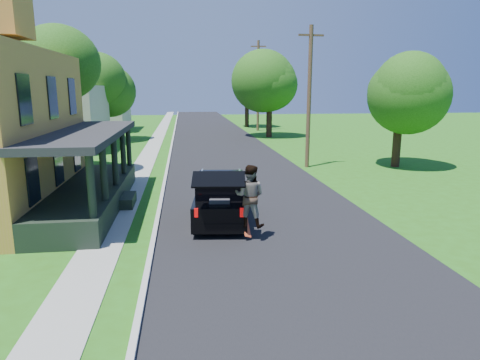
{
  "coord_description": "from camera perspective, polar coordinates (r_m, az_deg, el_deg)",
  "views": [
    {
      "loc": [
        -3.0,
        -11.53,
        4.73
      ],
      "look_at": [
        -1.09,
        3.0,
        1.6
      ],
      "focal_mm": 32.0,
      "sensor_mm": 36.0,
      "label": 1
    }
  ],
  "objects": [
    {
      "name": "tree_right_mid",
      "position": [
        43.13,
        3.91,
        13.45
      ],
      "size": [
        7.48,
        7.28,
        9.14
      ],
      "rotation": [
        0.0,
        0.0,
        0.27
      ],
      "color": "black",
      "rests_on": "ground"
    },
    {
      "name": "sidewalk",
      "position": [
        31.99,
        -12.09,
        3.27
      ],
      "size": [
        1.3,
        120.0,
        0.03
      ],
      "primitive_type": "cube",
      "color": "#9F9F97",
      "rests_on": "ground"
    },
    {
      "name": "skateboarder",
      "position": [
        13.45,
        1.3,
        -2.12
      ],
      "size": [
        1.18,
        1.07,
        1.98
      ],
      "rotation": [
        0.0,
        0.0,
        2.74
      ],
      "color": "black",
      "rests_on": "ground"
    },
    {
      "name": "street",
      "position": [
        32.03,
        -2.04,
        3.54
      ],
      "size": [
        8.0,
        120.0,
        0.02
      ],
      "primitive_type": "cube",
      "color": "black",
      "rests_on": "ground"
    },
    {
      "name": "front_walk",
      "position": [
        19.29,
        -26.97,
        -3.49
      ],
      "size": [
        6.5,
        1.2,
        0.03
      ],
      "primitive_type": "cube",
      "color": "#9F9F97",
      "rests_on": "ground"
    },
    {
      "name": "utility_pole_far",
      "position": [
        49.8,
        2.43,
        12.54
      ],
      "size": [
        1.73,
        0.36,
        10.05
      ],
      "rotation": [
        0.0,
        0.0,
        -0.14
      ],
      "color": "#453120",
      "rests_on": "ground"
    },
    {
      "name": "tree_right_far",
      "position": [
        54.72,
        0.89,
        12.55
      ],
      "size": [
        5.19,
        5.01,
        7.89
      ],
      "rotation": [
        0.0,
        0.0,
        0.04
      ],
      "color": "black",
      "rests_on": "ground"
    },
    {
      "name": "ground",
      "position": [
        12.82,
        6.69,
        -9.69
      ],
      "size": [
        140.0,
        140.0,
        0.0
      ],
      "primitive_type": "plane",
      "color": "#275D12",
      "rests_on": "ground"
    },
    {
      "name": "neighbor_house_mid",
      "position": [
        37.06,
        -24.36,
        10.16
      ],
      "size": [
        12.78,
        12.78,
        8.3
      ],
      "color": "beige",
      "rests_on": "ground"
    },
    {
      "name": "skateboard",
      "position": [
        13.86,
        0.8,
        -6.13
      ],
      "size": [
        0.26,
        0.76,
        0.68
      ],
      "rotation": [
        0.0,
        0.0,
        0.42
      ],
      "color": "#B9360F",
      "rests_on": "ground"
    },
    {
      "name": "utility_pole_near",
      "position": [
        26.36,
        9.21,
        11.01
      ],
      "size": [
        1.54,
        0.27,
        8.37
      ],
      "rotation": [
        0.0,
        0.0,
        0.07
      ],
      "color": "#453120",
      "rests_on": "ground"
    },
    {
      "name": "curb",
      "position": [
        31.9,
        -9.31,
        3.35
      ],
      "size": [
        0.15,
        120.0,
        0.12
      ],
      "primitive_type": "cube",
      "color": "#AEAEA9",
      "rests_on": "ground"
    },
    {
      "name": "tree_left_mid",
      "position": [
        26.43,
        -24.31,
        13.73
      ],
      "size": [
        7.02,
        6.61,
        8.82
      ],
      "rotation": [
        0.0,
        0.0,
        0.41
      ],
      "color": "black",
      "rests_on": "ground"
    },
    {
      "name": "black_suv",
      "position": [
        15.55,
        -2.62,
        -2.5
      ],
      "size": [
        2.24,
        4.81,
        2.17
      ],
      "rotation": [
        0.0,
        0.0,
        -0.11
      ],
      "color": "black",
      "rests_on": "ground"
    },
    {
      "name": "neighbor_house_far",
      "position": [
        52.59,
        -19.37,
        10.79
      ],
      "size": [
        12.78,
        12.78,
        8.3
      ],
      "color": "beige",
      "rests_on": "ground"
    },
    {
      "name": "tree_left_far",
      "position": [
        41.44,
        -17.85,
        12.34
      ],
      "size": [
        6.84,
        6.65,
        8.21
      ],
      "rotation": [
        0.0,
        0.0,
        0.4
      ],
      "color": "black",
      "rests_on": "ground"
    },
    {
      "name": "tree_right_near",
      "position": [
        27.95,
        20.56,
        11.16
      ],
      "size": [
        5.17,
        5.22,
        7.13
      ],
      "rotation": [
        0.0,
        0.0,
        -0.17
      ],
      "color": "black",
      "rests_on": "ground"
    }
  ]
}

